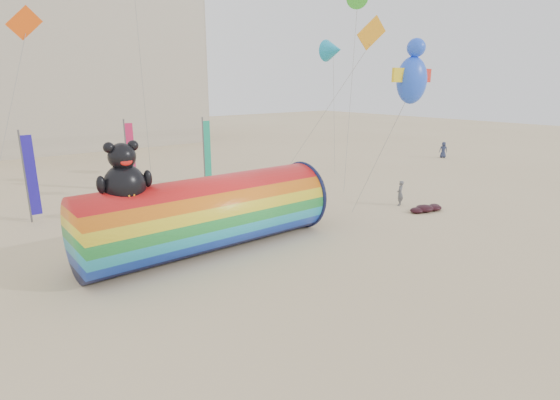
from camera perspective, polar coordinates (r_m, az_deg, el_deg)
ground at (r=19.51m, az=1.62°, el=-7.96°), size 160.00×160.00×0.00m
windsock_assembly at (r=20.56m, az=-9.33°, el=-1.54°), size 11.93×3.63×5.50m
kite_handler at (r=28.97m, az=15.41°, el=0.86°), size 0.70×0.62×1.61m
fabric_bundle at (r=28.34m, az=18.56°, el=-1.02°), size 2.62×1.35×0.41m
festival_banners at (r=31.37m, az=-18.86°, el=5.07°), size 12.93×3.95×5.20m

